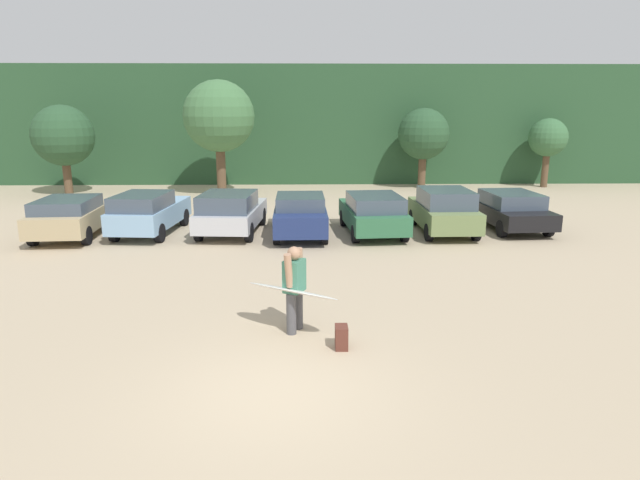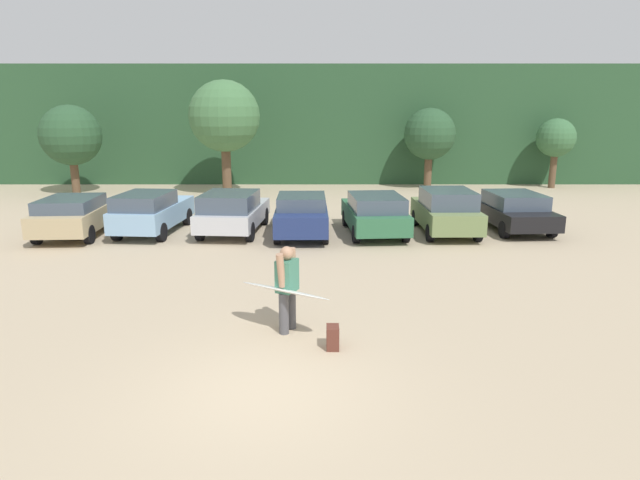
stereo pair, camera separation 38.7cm
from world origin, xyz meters
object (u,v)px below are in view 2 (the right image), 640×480
parked_car_forest_green (377,213)px  person_adult (289,284)px  parked_car_tan (79,214)px  parked_car_navy (304,213)px  parked_car_olive_green (448,211)px  parked_car_black (516,210)px  surfboard_white (287,291)px  backpack_dropped (335,337)px  parked_car_silver (235,211)px  parked_car_sky_blue (154,211)px

parked_car_forest_green → person_adult: person_adult is taller
parked_car_tan → parked_car_forest_green: (10.73, 0.15, 0.01)m
parked_car_navy → parked_car_olive_green: 5.25m
parked_car_tan → parked_car_black: 16.05m
parked_car_forest_green → parked_car_black: parked_car_forest_green is taller
parked_car_tan → person_adult: 11.91m
parked_car_olive_green → parked_car_black: (2.68, 0.67, -0.10)m
parked_car_black → surfboard_white: size_ratio=2.10×
parked_car_navy → person_adult: 8.81m
parked_car_forest_green → parked_car_black: 5.35m
parked_car_olive_green → person_adult: person_adult is taller
parked_car_tan → backpack_dropped: parked_car_tan is taller
parked_car_tan → surfboard_white: (8.04, -8.82, 0.12)m
parked_car_olive_green → surfboard_white: (-5.30, -9.09, 0.06)m
parked_car_tan → parked_car_black: bearing=-89.8°
parked_car_tan → parked_car_silver: parked_car_silver is taller
surfboard_white → parked_car_sky_blue: bearing=-27.7°
parked_car_sky_blue → parked_car_navy: size_ratio=0.96×
parked_car_black → surfboard_white: 12.61m
parked_car_sky_blue → parked_car_olive_green: parked_car_olive_green is taller
parked_car_olive_green → surfboard_white: parked_car_olive_green is taller
parked_car_sky_blue → surfboard_white: (5.43, -9.11, 0.07)m
parked_car_tan → surfboard_white: bearing=-140.8°
parked_car_sky_blue → backpack_dropped: 11.78m
parked_car_black → parked_car_sky_blue: bearing=89.1°
parked_car_navy → parked_car_black: bearing=-84.7°
parked_car_silver → surfboard_white: parked_car_silver is taller
parked_car_sky_blue → parked_car_navy: (5.48, -0.22, -0.04)m
parked_car_silver → parked_car_black: bearing=-81.9°
parked_car_navy → parked_car_black: parked_car_navy is taller
parked_car_tan → parked_car_silver: 5.58m
parked_car_navy → parked_car_olive_green: size_ratio=1.11×
parked_car_tan → parked_car_olive_green: 13.34m
parked_car_silver → parked_car_black: parked_car_silver is taller
parked_car_sky_blue → parked_car_olive_green: (10.73, -0.01, 0.01)m
parked_car_black → person_adult: 12.52m
parked_car_silver → backpack_dropped: size_ratio=9.64×
parked_car_tan → parked_car_sky_blue: 2.63m
surfboard_white → parked_car_black: bearing=-97.8°
parked_car_forest_green → backpack_dropped: bearing=165.4°
parked_car_olive_green → person_adult: 10.44m
parked_car_silver → parked_car_forest_green: parked_car_silver is taller
parked_car_sky_blue → person_adult: size_ratio=2.41×
parked_car_silver → backpack_dropped: bearing=-156.3°
person_adult → surfboard_white: person_adult is taller
parked_car_sky_blue → parked_car_forest_green: parked_car_sky_blue is taller
backpack_dropped → surfboard_white: bearing=140.9°
parked_car_forest_green → backpack_dropped: 9.91m
parked_car_navy → parked_car_sky_blue: bearing=86.6°
parked_car_tan → parked_car_navy: bearing=-92.7°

